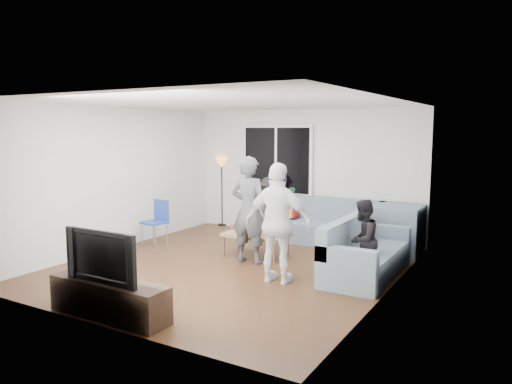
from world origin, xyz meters
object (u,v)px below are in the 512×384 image
Objects in this scene: sofa_right_section at (367,248)px; side_chair at (154,223)px; floor_lamp at (222,191)px; spectator_back at (268,207)px; television at (107,255)px; sofa_back_section at (321,221)px; spectator_right at (362,240)px; player_right at (278,223)px; tv_console at (109,299)px; player_left at (249,210)px; coffee_table at (255,245)px.

sofa_right_section is 2.33× the size of side_chair.
floor_lamp is 1.54m from spectator_back.
sofa_right_section is 3.79m from television.
spectator_right is at bearing -52.87° from sofa_back_section.
sofa_right_section is 1.68× the size of spectator_right.
spectator_right reaches higher than side_chair.
player_right is 2.43m from television.
sofa_back_section is at bearing 81.77° from tv_console.
side_chair is 0.71× the size of spectator_back.
side_chair is (-4.07, -0.16, 0.01)m from sofa_right_section.
side_chair is at bearing -133.53° from spectator_back.
player_left is 2.85m from television.
tv_console is at bearing 84.09° from player_left.
player_left is at bearing 98.35° from sofa_right_section.
floor_lamp is (0.00, 2.29, 0.35)m from side_chair.
spectator_back is at bearing 95.87° from television.
tv_console is (-2.12, -3.12, -0.20)m from sofa_right_section.
spectator_back is (-0.59, 1.54, 0.41)m from coffee_table.
sofa_right_section is 1.64× the size of spectator_back.
spectator_right is at bearing -147.70° from player_right.
sofa_back_section is 2.09× the size of coffee_table.
sofa_right_section is at bearing -171.46° from spectator_right.
coffee_table is 2.08m from side_chair.
television is (-1.12, -2.15, -0.12)m from player_right.
sofa_back_section is 2.18m from sofa_right_section.
player_right is 1.45× the size of spectator_right.
sofa_back_section is 2.71m from floor_lamp.
spectator_right is (4.07, -2.36, -0.18)m from floor_lamp.
player_right is (0.43, -2.62, 0.44)m from sofa_back_section.
spectator_right is (1.43, -1.88, 0.17)m from sofa_back_section.
television is at bearing 84.09° from player_left.
spectator_back is (1.46, -0.45, -0.17)m from floor_lamp.
side_chair is at bearing -171.81° from coffee_table.
sofa_right_section is 3.11m from spectator_back.
player_right is (0.90, -0.69, -0.02)m from player_left.
side_chair is 2.22m from player_left.
floor_lamp is at bearing 157.91° from spectator_back.
sofa_back_section is 1.33× the size of player_right.
player_left reaches higher than spectator_back.
spectator_right is (1.00, 0.73, -0.27)m from player_right.
coffee_table is 1.64m from player_right.
spectator_right is at bearing 53.75° from tv_console.
tv_console is at bearing -89.22° from spectator_back.
spectator_back reaches higher than spectator_right.
coffee_table is at bearing -75.55° from player_left.
spectator_back is at bearing 61.33° from side_chair.
player_right is 3.11m from spectator_back.
television is at bearing -89.22° from spectator_back.
television reaches higher than side_chair.
spectator_right is (0.00, -0.24, 0.17)m from sofa_right_section.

